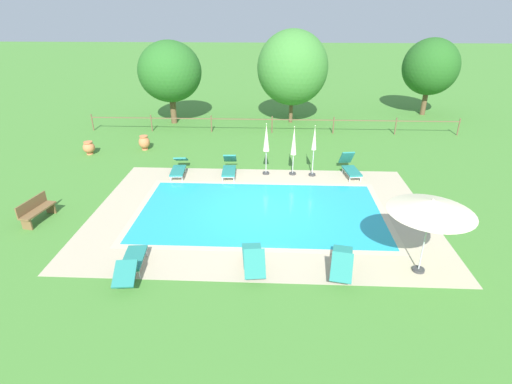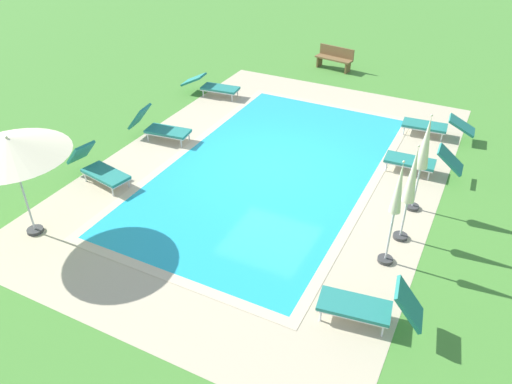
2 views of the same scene
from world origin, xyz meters
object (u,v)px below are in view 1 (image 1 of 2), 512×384
Objects in this scene: sun_lounger_north_end at (342,261)px; patio_umbrella_closed_row_centre at (314,144)px; sun_lounger_south_near_corner at (350,167)px; terracotta_urn_by_tree at (144,142)px; tree_west_mid at (170,72)px; sun_lounger_south_mid at (253,258)px; sun_lounger_north_near_steps at (179,167)px; sun_lounger_north_far at (229,167)px; wooden_bench_lawn_side at (36,209)px; tree_far_west at (293,68)px; tree_centre at (431,67)px; terracotta_urn_near_fence at (89,147)px; patio_umbrella_closed_row_west at (294,144)px; patio_umbrella_closed_row_mid_west at (266,141)px; sun_lounger_north_mid at (131,263)px; patio_umbrella_open_foreground at (432,207)px.

patio_umbrella_closed_row_centre is (-0.25, 7.46, 1.19)m from sun_lounger_north_end.
terracotta_urn_by_tree is (-10.75, 3.16, 0.03)m from sun_lounger_south_near_corner.
terracotta_urn_by_tree is 0.15× the size of tree_west_mid.
sun_lounger_south_mid is 17.78m from tree_west_mid.
sun_lounger_north_near_steps is 2.38m from sun_lounger_north_far.
wooden_bench_lawn_side is 17.63m from tree_far_west.
sun_lounger_south_near_corner reaches higher than sun_lounger_north_near_steps.
tree_centre is at bearing 25.85° from terracotta_urn_by_tree.
patio_umbrella_closed_row_west is at bearing -12.12° from terracotta_urn_near_fence.
tree_west_mid is at bearing -170.06° from tree_centre.
patio_umbrella_closed_row_mid_west is at bearing -13.70° from terracotta_urn_near_fence.
tree_centre reaches higher than sun_lounger_south_mid.
wooden_bench_lawn_side is 0.29× the size of tree_centre.
sun_lounger_north_mid is at bearing -33.09° from wooden_bench_lawn_side.
sun_lounger_north_far is at bearing -17.81° from terracotta_urn_near_fence.
sun_lounger_south_mid reaches higher than terracotta_urn_near_fence.
terracotta_urn_near_fence is (-9.55, 2.33, -1.27)m from patio_umbrella_closed_row_mid_west.
tree_west_mid is at bearing 126.26° from patio_umbrella_closed_row_mid_west.
sun_lounger_north_near_steps is at bearing 118.09° from sun_lounger_south_mid.
sun_lounger_south_near_corner is at bearing 2.06° from sun_lounger_north_near_steps.
patio_umbrella_closed_row_mid_west reaches higher than patio_umbrella_open_foreground.
patio_umbrella_closed_row_west reaches higher than terracotta_urn_near_fence.
sun_lounger_north_end is at bearing -101.33° from sun_lounger_south_near_corner.
patio_umbrella_closed_row_west reaches higher than sun_lounger_north_mid.
sun_lounger_north_mid is at bearing -74.85° from terracotta_urn_by_tree.
wooden_bench_lawn_side is (-4.24, -4.67, 0.11)m from sun_lounger_north_near_steps.
sun_lounger_north_mid is at bearing -105.16° from sun_lounger_north_far.
sun_lounger_south_near_corner is 2.13m from patio_umbrella_closed_row_centre.
patio_umbrella_closed_row_mid_west is at bearing 88.39° from sun_lounger_south_mid.
tree_far_west is 10.11m from tree_centre.
wooden_bench_lawn_side is at bearing -132.23° from sun_lounger_north_near_steps.
tree_far_west is (8.28, 6.19, 3.17)m from terracotta_urn_by_tree.
sun_lounger_south_mid is 22.80m from tree_centre.
sun_lounger_south_near_corner is at bearing 2.30° from sun_lounger_north_far.
sun_lounger_south_near_corner is 0.99× the size of sun_lounger_south_mid.
sun_lounger_north_far is 7.50m from sun_lounger_south_mid.
sun_lounger_south_near_corner is 7.69m from patio_umbrella_open_foreground.
tree_far_west is at bearing 71.52° from sun_lounger_north_far.
patio_umbrella_closed_row_mid_west reaches higher than wooden_bench_lawn_side.
patio_umbrella_closed_row_mid_west is 9.70m from tree_far_west.
sun_lounger_north_end reaches higher than sun_lounger_north_mid.
terracotta_urn_by_tree is at bearing 17.59° from terracotta_urn_near_fence.
sun_lounger_north_mid is at bearing -60.61° from terracotta_urn_near_fence.
tree_west_mid is (-6.27, 16.37, 2.99)m from sun_lounger_south_mid.
terracotta_urn_by_tree is at bearing -143.22° from tree_far_west.
sun_lounger_north_far is 6.10m from terracotta_urn_by_tree.
patio_umbrella_open_foreground is at bearing -48.04° from sun_lounger_north_far.
sun_lounger_north_end reaches higher than terracotta_urn_by_tree.
sun_lounger_north_end is 15.52m from terracotta_urn_near_fence.
sun_lounger_south_near_corner is 0.77× the size of patio_umbrella_closed_row_mid_west.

